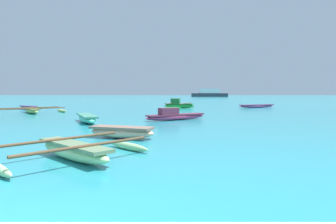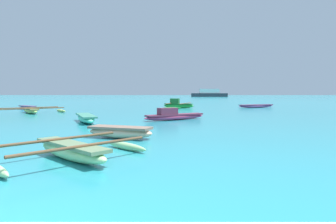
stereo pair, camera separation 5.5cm
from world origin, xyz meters
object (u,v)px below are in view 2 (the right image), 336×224
moored_boat_4 (32,111)px  distant_ferry (210,94)px  moored_boat_0 (179,105)px  moored_boat_2 (121,132)px  moored_boat_1 (174,116)px  moored_boat_7 (29,107)px  moored_boat_3 (87,118)px  moored_boat_5 (257,106)px  moored_boat_6 (72,151)px

moored_boat_4 → distant_ferry: (21.70, 63.58, 0.72)m
moored_boat_0 → moored_boat_2: size_ratio=1.65×
moored_boat_1 → moored_boat_2: 6.69m
moored_boat_1 → moored_boat_7: bearing=112.2°
moored_boat_3 → moored_boat_5: bearing=113.9°
moored_boat_1 → distant_ferry: 69.64m
moored_boat_3 → moored_boat_1: bearing=81.5°
moored_boat_3 → moored_boat_7: bearing=-165.7°
moored_boat_4 → moored_boat_1: bearing=26.7°
distant_ferry → moored_boat_6: bearing=-100.1°
moored_boat_0 → distant_ferry: size_ratio=0.40×
moored_boat_2 → moored_boat_5: 21.52m
moored_boat_4 → moored_boat_5: 19.96m
moored_boat_5 → moored_boat_7: (-20.56, -3.57, 0.03)m
moored_boat_4 → distant_ferry: size_ratio=0.48×
distant_ferry → moored_boat_2: bearing=-100.1°
moored_boat_1 → moored_boat_3: moored_boat_1 is taller
moored_boat_3 → distant_ferry: size_ratio=0.33×
moored_boat_1 → moored_boat_6: size_ratio=0.99×
moored_boat_0 → distant_ferry: distant_ferry is taller
moored_boat_6 → moored_boat_7: bearing=161.7°
moored_boat_3 → distant_ferry: bearing=144.0°
moored_boat_6 → moored_boat_0: bearing=125.5°
moored_boat_0 → moored_boat_2: (-2.57, -18.20, -0.07)m
moored_boat_2 → moored_boat_3: bearing=135.6°
moored_boat_4 → distant_ferry: 67.18m
moored_boat_0 → moored_boat_6: moored_boat_0 is taller
moored_boat_1 → distant_ferry: size_ratio=0.35×
moored_boat_1 → moored_boat_6: bearing=-136.7°
moored_boat_1 → moored_boat_2: (-1.93, -6.40, -0.02)m
moored_boat_0 → moored_boat_2: moored_boat_0 is taller
moored_boat_0 → moored_boat_3: (-5.16, -12.98, -0.08)m
moored_boat_3 → moored_boat_7: moored_boat_3 is taller
moored_boat_2 → moored_boat_4: moored_boat_4 is taller
moored_boat_1 → moored_boat_5: bearing=25.0°
moored_boat_4 → moored_boat_0: bearing=84.7°
moored_boat_1 → moored_boat_4: (-10.27, 5.12, -0.05)m
moored_boat_6 → moored_boat_5: bearing=108.0°
moored_boat_5 → moored_boat_6: bearing=-136.3°
moored_boat_4 → moored_boat_5: bearing=75.1°
moored_boat_5 → moored_boat_2: bearing=-138.5°
moored_boat_5 → moored_boat_6: (-10.82, -22.13, 0.03)m
moored_boat_5 → distant_ferry: distant_ferry is taller
moored_boat_5 → moored_boat_7: moored_boat_7 is taller
moored_boat_2 → moored_boat_5: size_ratio=0.63×
moored_boat_6 → moored_boat_7: moored_boat_6 is taller
moored_boat_2 → moored_boat_3: (-2.59, 5.22, -0.01)m
moored_boat_0 → moored_boat_4: bearing=-127.6°
moored_boat_6 → moored_boat_7: (-9.74, 18.57, -0.00)m
moored_boat_2 → distant_ferry: distant_ferry is taller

